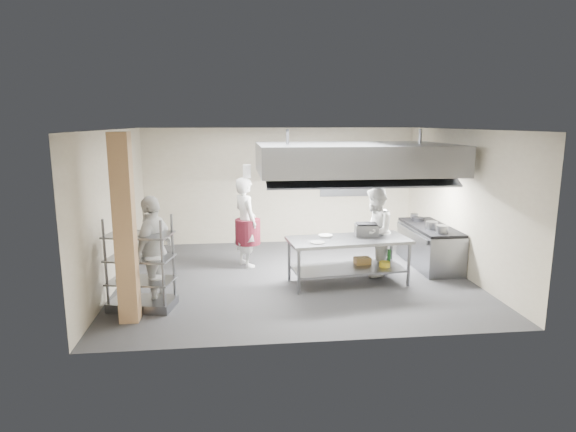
{
  "coord_description": "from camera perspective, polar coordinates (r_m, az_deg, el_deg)",
  "views": [
    {
      "loc": [
        -1.18,
        -9.43,
        3.14
      ],
      "look_at": [
        -0.11,
        0.2,
        1.25
      ],
      "focal_mm": 30.0,
      "sensor_mm": 36.0,
      "label": 1
    }
  ],
  "objects": [
    {
      "name": "pass_rack",
      "position": [
        8.54,
        -17.09,
        -5.34
      ],
      "size": [
        1.17,
        0.83,
        1.6
      ],
      "primitive_type": null,
      "rotation": [
        0.0,
        0.0,
        -0.21
      ],
      "color": "slate",
      "rests_on": "floor"
    },
    {
      "name": "hood_strip_a",
      "position": [
        10.01,
        2.8,
        4.97
      ],
      "size": [
        1.6,
        0.12,
        0.04
      ],
      "primitive_type": "cube",
      "color": "white",
      "rests_on": "exhaust_hood"
    },
    {
      "name": "stockpot",
      "position": [
        10.67,
        16.65,
        -1.07
      ],
      "size": [
        0.24,
        0.24,
        0.17
      ],
      "primitive_type": "cylinder",
      "color": "slate",
      "rests_on": "range_top"
    },
    {
      "name": "wicker_basket",
      "position": [
        9.87,
        8.79,
        -5.25
      ],
      "size": [
        0.33,
        0.25,
        0.14
      ],
      "primitive_type": "cube",
      "rotation": [
        0.0,
        0.0,
        0.11
      ],
      "color": "olive",
      "rests_on": "island_undershelf"
    },
    {
      "name": "chef_line",
      "position": [
        10.04,
        10.23,
        -1.89
      ],
      "size": [
        0.99,
        1.09,
        1.84
      ],
      "primitive_type": "imported",
      "rotation": [
        0.0,
        0.0,
        -1.97
      ],
      "color": "white",
      "rests_on": "floor"
    },
    {
      "name": "range_top",
      "position": [
        11.04,
        16.53,
        -1.26
      ],
      "size": [
        0.78,
        1.96,
        0.06
      ],
      "primitive_type": "cube",
      "color": "black",
      "rests_on": "cooking_range"
    },
    {
      "name": "wall_shelf",
      "position": [
        12.73,
        7.27,
        3.58
      ],
      "size": [
        1.5,
        0.28,
        0.04
      ],
      "primitive_type": "cube",
      "color": "gray",
      "rests_on": "wall_back"
    },
    {
      "name": "floor",
      "position": [
        10.01,
        0.77,
        -7.22
      ],
      "size": [
        7.0,
        7.0,
        0.0
      ],
      "primitive_type": "plane",
      "color": "#28282A",
      "rests_on": "ground"
    },
    {
      "name": "chef_plating",
      "position": [
        8.64,
        -15.62,
        -3.96
      ],
      "size": [
        0.82,
        1.22,
        1.93
      ],
      "primitive_type": "imported",
      "rotation": [
        0.0,
        0.0,
        -1.91
      ],
      "color": "silver",
      "rests_on": "floor"
    },
    {
      "name": "wall_back",
      "position": [
        12.59,
        -0.9,
        3.59
      ],
      "size": [
        7.0,
        0.0,
        7.0
      ],
      "primitive_type": "plane",
      "rotation": [
        1.57,
        0.0,
        0.0
      ],
      "color": "#B7AB92",
      "rests_on": "ground"
    },
    {
      "name": "chef_head",
      "position": [
        10.55,
        -5.06,
        -0.74
      ],
      "size": [
        0.74,
        0.86,
        1.98
      ],
      "primitive_type": "imported",
      "rotation": [
        0.0,
        0.0,
        2.02
      ],
      "color": "silver",
      "rests_on": "floor"
    },
    {
      "name": "island_worktop",
      "position": [
        9.46,
        7.18,
        -2.84
      ],
      "size": [
        2.44,
        1.22,
        0.06
      ],
      "primitive_type": "cube",
      "rotation": [
        0.0,
        0.0,
        0.11
      ],
      "color": "gray",
      "rests_on": "island"
    },
    {
      "name": "island",
      "position": [
        9.57,
        7.12,
        -5.31
      ],
      "size": [
        2.44,
        1.22,
        0.91
      ],
      "primitive_type": null,
      "rotation": [
        0.0,
        0.0,
        0.11
      ],
      "color": "gray",
      "rests_on": "floor"
    },
    {
      "name": "exhaust_hood",
      "position": [
        10.16,
        7.87,
        6.79
      ],
      "size": [
        4.0,
        2.5,
        0.6
      ],
      "primitive_type": "cube",
      "color": "gray",
      "rests_on": "ceiling"
    },
    {
      "name": "griddle",
      "position": [
        9.77,
        9.26,
        -1.61
      ],
      "size": [
        0.48,
        0.4,
        0.22
      ],
      "primitive_type": "cube",
      "rotation": [
        0.0,
        0.0,
        -0.11
      ],
      "color": "slate",
      "rests_on": "island_worktop"
    },
    {
      "name": "wall_right",
      "position": [
        10.65,
        19.83,
        1.55
      ],
      "size": [
        0.0,
        6.0,
        6.0
      ],
      "primitive_type": "plane",
      "rotation": [
        1.57,
        0.0,
        -1.57
      ],
      "color": "#B7AB92",
      "rests_on": "ground"
    },
    {
      "name": "plate_stack",
      "position": [
        8.62,
        -16.98,
        -7.16
      ],
      "size": [
        0.28,
        0.28,
        0.05
      ],
      "primitive_type": "cylinder",
      "color": "white",
      "rests_on": "pass_rack"
    },
    {
      "name": "wall_left",
      "position": [
        9.85,
        -19.87,
        0.81
      ],
      "size": [
        0.0,
        6.0,
        6.0
      ],
      "primitive_type": "plane",
      "rotation": [
        1.57,
        0.0,
        1.57
      ],
      "color": "#B7AB92",
      "rests_on": "ground"
    },
    {
      "name": "hood_strip_b",
      "position": [
        10.45,
        12.63,
        4.98
      ],
      "size": [
        1.6,
        0.12,
        0.04
      ],
      "primitive_type": "cube",
      "color": "white",
      "rests_on": "exhaust_hood"
    },
    {
      "name": "column",
      "position": [
        7.89,
        -18.77,
        -1.53
      ],
      "size": [
        0.3,
        0.3,
        3.0
      ],
      "primitive_type": "cube",
      "color": "tan",
      "rests_on": "floor"
    },
    {
      "name": "cooking_range",
      "position": [
        11.14,
        16.4,
        -3.53
      ],
      "size": [
        0.8,
        2.0,
        0.84
      ],
      "primitive_type": "cube",
      "color": "gray",
      "rests_on": "floor"
    },
    {
      "name": "island_undershelf",
      "position": [
        9.62,
        7.1,
        -6.2
      ],
      "size": [
        2.24,
        1.11,
        0.04
      ],
      "primitive_type": "cube",
      "rotation": [
        0.0,
        0.0,
        0.11
      ],
      "color": "slate",
      "rests_on": "island"
    },
    {
      "name": "ceiling",
      "position": [
        9.5,
        0.82,
        10.22
      ],
      "size": [
        7.0,
        7.0,
        0.0
      ],
      "primitive_type": "plane",
      "rotation": [
        3.14,
        0.0,
        0.0
      ],
      "color": "silver",
      "rests_on": "wall_back"
    }
  ]
}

